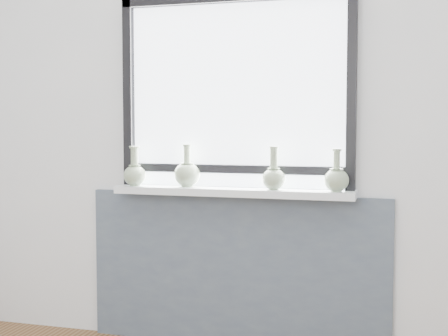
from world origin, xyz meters
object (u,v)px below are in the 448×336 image
(vase_c, at_px, (274,176))
(vase_a, at_px, (135,173))
(windowsill, at_px, (232,192))
(vase_d, at_px, (336,178))
(vase_b, at_px, (187,173))

(vase_c, bearing_deg, vase_a, -179.81)
(windowsill, distance_m, vase_d, 0.57)
(windowsill, xyz_separation_m, vase_c, (0.23, -0.02, 0.09))
(vase_a, distance_m, vase_b, 0.30)
(windowsill, xyz_separation_m, vase_a, (-0.56, -0.03, 0.09))
(vase_c, relative_size, vase_d, 1.04)
(vase_b, distance_m, vase_d, 0.82)
(vase_c, distance_m, vase_d, 0.33)
(windowsill, xyz_separation_m, vase_b, (-0.26, 0.00, 0.10))
(vase_b, bearing_deg, vase_c, -3.30)
(windowsill, height_order, vase_a, vase_a)
(vase_a, bearing_deg, vase_d, -0.02)
(windowsill, height_order, vase_d, vase_d)
(vase_b, height_order, vase_d, vase_b)
(vase_a, height_order, vase_c, vase_c)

